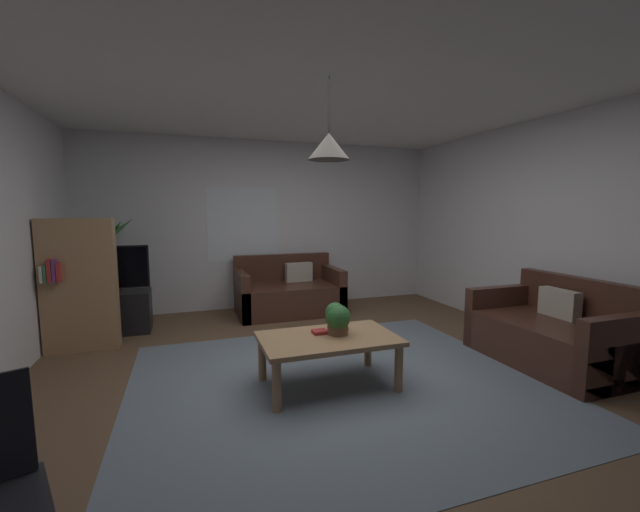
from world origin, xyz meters
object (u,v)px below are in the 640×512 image
(book_on_table_0, at_px, (320,332))
(bookshelf_corner, at_px, (79,285))
(coffee_table, at_px, (328,344))
(pendant_lamp, at_px, (329,146))
(couch_right_side, at_px, (553,335))
(tv_stand, at_px, (111,313))
(potted_palm_corner, at_px, (105,271))
(remote_on_table_0, at_px, (339,329))
(couch_under_window, at_px, (289,294))
(tv, at_px, (108,269))
(potted_plant_on_table, at_px, (337,318))

(book_on_table_0, bearing_deg, bookshelf_corner, 143.69)
(coffee_table, relative_size, pendant_lamp, 1.78)
(couch_right_side, distance_m, coffee_table, 2.25)
(tv_stand, xyz_separation_m, potted_palm_corner, (-0.12, 0.47, 0.45))
(pendant_lamp, bearing_deg, potted_palm_corner, 128.20)
(potted_palm_corner, bearing_deg, couch_right_side, -33.76)
(remote_on_table_0, xyz_separation_m, bookshelf_corner, (-2.32, 1.55, 0.26))
(couch_under_window, xyz_separation_m, tv_stand, (-2.27, -0.25, -0.02))
(book_on_table_0, bearing_deg, couch_under_window, 82.19)
(book_on_table_0, xyz_separation_m, bookshelf_corner, (-2.14, 1.57, 0.26))
(tv, distance_m, potted_palm_corner, 0.52)
(coffee_table, xyz_separation_m, tv_stand, (-1.99, 2.21, -0.12))
(tv_stand, distance_m, potted_palm_corner, 0.66)
(tv_stand, relative_size, tv, 0.99)
(tv_stand, bearing_deg, potted_palm_corner, 103.75)
(couch_under_window, bearing_deg, remote_on_table_0, -93.37)
(coffee_table, relative_size, book_on_table_0, 9.34)
(couch_under_window, xyz_separation_m, pendant_lamp, (-0.28, -2.45, 1.71))
(couch_right_side, bearing_deg, tv_stand, -119.90)
(tv, xyz_separation_m, pendant_lamp, (1.99, -2.19, 1.20))
(book_on_table_0, height_order, tv, tv)
(coffee_table, relative_size, remote_on_table_0, 7.11)
(couch_right_side, bearing_deg, pendant_lamp, -95.80)
(tv, bearing_deg, coffee_table, -47.63)
(book_on_table_0, bearing_deg, couch_right_side, -8.20)
(couch_under_window, relative_size, pendant_lamp, 2.29)
(potted_plant_on_table, xyz_separation_m, tv, (-2.08, 2.16, 0.21))
(tv_stand, bearing_deg, pendant_lamp, -47.91)
(coffee_table, height_order, potted_plant_on_table, potted_plant_on_table)
(potted_plant_on_table, bearing_deg, couch_right_side, -6.78)
(couch_under_window, distance_m, coffee_table, 2.47)
(pendant_lamp, bearing_deg, book_on_table_0, 112.35)
(remote_on_table_0, bearing_deg, bookshelf_corner, -120.74)
(potted_plant_on_table, bearing_deg, book_on_table_0, 150.69)
(bookshelf_corner, bearing_deg, remote_on_table_0, -33.77)
(remote_on_table_0, bearing_deg, potted_plant_on_table, -28.10)
(bookshelf_corner, bearing_deg, tv_stand, 70.99)
(couch_right_side, bearing_deg, coffee_table, -95.80)
(couch_under_window, distance_m, bookshelf_corner, 2.62)
(potted_palm_corner, relative_size, bookshelf_corner, 1.04)
(book_on_table_0, distance_m, bookshelf_corner, 2.66)
(couch_under_window, relative_size, coffee_table, 1.29)
(potted_plant_on_table, distance_m, tv_stand, 3.03)
(potted_plant_on_table, xyz_separation_m, bookshelf_corner, (-2.27, 1.64, 0.13))
(couch_right_side, height_order, book_on_table_0, couch_right_side)
(couch_right_side, relative_size, potted_palm_corner, 0.97)
(couch_right_side, relative_size, book_on_table_0, 11.55)
(remote_on_table_0, bearing_deg, book_on_table_0, -81.48)
(couch_under_window, bearing_deg, potted_plant_on_table, -94.53)
(couch_right_side, xyz_separation_m, book_on_table_0, (-2.28, 0.33, 0.17))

